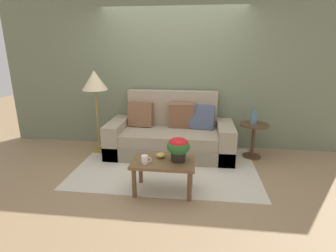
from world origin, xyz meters
TOP-DOWN VIEW (x-y plane):
  - ground_plane at (0.00, 0.00)m, footprint 14.00×14.00m
  - wall_back at (0.00, 1.18)m, footprint 6.40×0.12m
  - area_rug at (0.00, 0.12)m, footprint 2.78×1.82m
  - couch at (0.01, 0.69)m, footprint 2.15×0.92m
  - coffee_table at (0.06, -0.62)m, footprint 0.81×0.48m
  - side_table at (1.41, 0.69)m, footprint 0.48×0.48m
  - floor_lamp at (-1.30, 0.65)m, footprint 0.44×0.44m
  - potted_plant at (0.24, -0.58)m, footprint 0.29×0.29m
  - coffee_mug at (-0.16, -0.71)m, footprint 0.13×0.08m
  - snack_bowl at (0.01, -0.51)m, footprint 0.12×0.12m
  - table_vase at (1.40, 0.69)m, footprint 0.11×0.11m

SIDE VIEW (x-z plane):
  - ground_plane at x=0.00m, z-range 0.00..0.00m
  - area_rug at x=0.00m, z-range 0.00..0.01m
  - couch at x=0.01m, z-range -0.21..0.87m
  - coffee_table at x=0.06m, z-range 0.14..0.57m
  - side_table at x=1.41m, z-range 0.11..0.71m
  - snack_bowl at x=0.01m, z-range 0.44..0.50m
  - coffee_mug at x=-0.16m, z-range 0.43..0.54m
  - potted_plant at x=0.24m, z-range 0.47..0.77m
  - table_vase at x=1.40m, z-range 0.57..0.82m
  - floor_lamp at x=-1.30m, z-range 0.50..1.95m
  - wall_back at x=0.00m, z-range 0.00..2.81m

